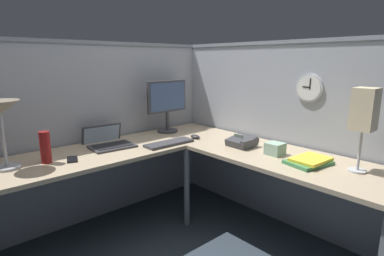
% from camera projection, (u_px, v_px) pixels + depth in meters
% --- Properties ---
extents(ground_plane, '(6.80, 6.80, 0.00)m').
position_uv_depth(ground_plane, '(185.00, 238.00, 2.52)').
color(ground_plane, '#2D3842').
extents(cubicle_wall_back, '(2.57, 0.12, 1.58)m').
position_uv_depth(cubicle_wall_back, '(89.00, 132.00, 2.74)').
color(cubicle_wall_back, '#999EA8').
rests_on(cubicle_wall_back, ground).
extents(cubicle_wall_right, '(0.12, 2.37, 1.58)m').
position_uv_depth(cubicle_wall_right, '(279.00, 133.00, 2.73)').
color(cubicle_wall_right, '#999EA8').
rests_on(cubicle_wall_right, ground).
extents(desk, '(2.35, 2.15, 0.73)m').
position_uv_depth(desk, '(174.00, 171.00, 2.26)').
color(desk, tan).
rests_on(desk, ground).
extents(monitor, '(0.46, 0.20, 0.50)m').
position_uv_depth(monitor, '(167.00, 102.00, 2.98)').
color(monitor, '#38383D').
rests_on(monitor, desk).
extents(laptop, '(0.37, 0.41, 0.22)m').
position_uv_depth(laptop, '(108.00, 142.00, 2.57)').
color(laptop, '#38383D').
rests_on(laptop, desk).
extents(keyboard, '(0.43, 0.15, 0.02)m').
position_uv_depth(keyboard, '(169.00, 143.00, 2.59)').
color(keyboard, '#38383D').
rests_on(keyboard, desk).
extents(computer_mouse, '(0.06, 0.10, 0.03)m').
position_uv_depth(computer_mouse, '(195.00, 137.00, 2.78)').
color(computer_mouse, '#232326').
rests_on(computer_mouse, desk).
extents(desk_lamp_dome, '(0.24, 0.24, 0.44)m').
position_uv_depth(desk_lamp_dome, '(0.00, 113.00, 1.94)').
color(desk_lamp_dome, '#B7BABF').
rests_on(desk_lamp_dome, desk).
extents(cell_phone, '(0.11, 0.16, 0.01)m').
position_uv_depth(cell_phone, '(72.00, 159.00, 2.19)').
color(cell_phone, black).
rests_on(cell_phone, desk).
extents(thermos_flask, '(0.07, 0.07, 0.22)m').
position_uv_depth(thermos_flask, '(45.00, 147.00, 2.11)').
color(thermos_flask, maroon).
rests_on(thermos_flask, desk).
extents(office_phone, '(0.20, 0.21, 0.11)m').
position_uv_depth(office_phone, '(242.00, 142.00, 2.52)').
color(office_phone, '#38383D').
rests_on(office_phone, desk).
extents(book_stack, '(0.32, 0.26, 0.04)m').
position_uv_depth(book_stack, '(309.00, 161.00, 2.10)').
color(book_stack, '#3F7F4C').
rests_on(book_stack, desk).
extents(desk_lamp_paper, '(0.13, 0.13, 0.53)m').
position_uv_depth(desk_lamp_paper, '(364.00, 112.00, 1.88)').
color(desk_lamp_paper, '#B7BABF').
rests_on(desk_lamp_paper, desk).
extents(tissue_box, '(0.12, 0.12, 0.09)m').
position_uv_depth(tissue_box, '(275.00, 149.00, 2.30)').
color(tissue_box, '#8CAD99').
rests_on(tissue_box, desk).
extents(wall_clock, '(0.04, 0.22, 0.22)m').
position_uv_depth(wall_clock, '(310.00, 88.00, 2.40)').
color(wall_clock, '#B7BABF').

